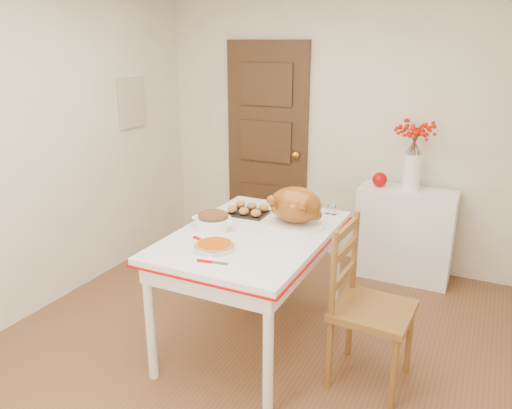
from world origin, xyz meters
The scene contains 18 objects.
floor centered at (0.00, 0.00, 0.00)m, with size 3.50×4.00×0.00m, color brown.
wall_back centered at (0.00, 2.00, 1.25)m, with size 3.50×0.00×2.50m, color beige.
wall_left centered at (-1.75, 0.00, 1.25)m, with size 0.00×4.00×2.50m, color beige.
door_back centered at (-0.70, 1.97, 1.03)m, with size 0.85×0.06×2.06m, color #3E2315.
photo_board centered at (-1.73, 1.20, 1.50)m, with size 0.03×0.35×0.45m, color #C0B997.
sideboard centered at (0.74, 1.78, 0.41)m, with size 0.82×0.36×0.82m, color white.
kitchen_table centered at (-0.01, 0.24, 0.42)m, with size 0.96×1.40×0.84m, color silver, non-canonical shape.
chair_oak centered at (0.83, 0.20, 0.52)m, with size 0.46×0.46×1.03m, color brown, non-canonical shape.
berry_vase centered at (0.75, 1.78, 1.14)m, with size 0.33×0.33×0.65m, color white, non-canonical shape.
apple centered at (0.48, 1.78, 0.88)m, with size 0.13×0.13×0.13m, color #B80004.
turkey_platter centered at (0.19, 0.49, 0.97)m, with size 0.42×0.34×0.27m, color #8E4C11, non-canonical shape.
pumpkin_pie centered at (-0.10, -0.11, 0.87)m, with size 0.24×0.24×0.05m, color #AF4003.
stuffing_dish centered at (-0.28, 0.20, 0.90)m, with size 0.30×0.24×0.12m, color #543318, non-canonical shape.
rolls_tray centered at (-0.20, 0.55, 0.88)m, with size 0.27×0.21×0.07m, color #A2602A, non-canonical shape.
pie_server centered at (0.00, -0.29, 0.85)m, with size 0.19×0.05×0.01m, color silver, non-canonical shape.
carving_knife centered at (-0.18, -0.05, 0.85)m, with size 0.26×0.06×0.01m, color silver, non-canonical shape.
drinking_glass centered at (0.09, 0.82, 0.89)m, with size 0.06×0.06×0.11m, color white.
shaker_pair centered at (0.34, 0.82, 0.88)m, with size 0.09×0.03×0.09m, color white, non-canonical shape.
Camera 1 is at (1.35, -2.51, 2.04)m, focal length 34.98 mm.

